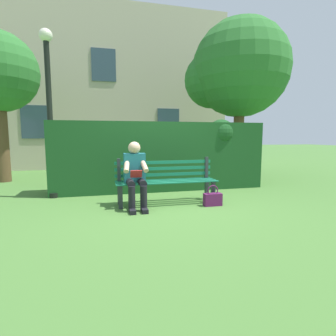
{
  "coord_description": "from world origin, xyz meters",
  "views": [
    {
      "loc": [
        1.14,
        4.75,
        1.26
      ],
      "look_at": [
        0.0,
        0.1,
        0.69
      ],
      "focal_mm": 28.33,
      "sensor_mm": 36.0,
      "label": 1
    }
  ],
  "objects_px": {
    "park_bench": "(166,180)",
    "lamp_post": "(49,102)",
    "handbag": "(213,199)",
    "person_seated": "(135,173)",
    "tree": "(235,71)"
  },
  "relations": [
    {
      "from": "park_bench",
      "to": "tree",
      "type": "relative_size",
      "value": 0.41
    },
    {
      "from": "handbag",
      "to": "person_seated",
      "type": "bearing_deg",
      "value": -10.3
    },
    {
      "from": "park_bench",
      "to": "handbag",
      "type": "bearing_deg",
      "value": 151.55
    },
    {
      "from": "tree",
      "to": "lamp_post",
      "type": "height_order",
      "value": "tree"
    },
    {
      "from": "park_bench",
      "to": "person_seated",
      "type": "relative_size",
      "value": 1.62
    },
    {
      "from": "tree",
      "to": "person_seated",
      "type": "bearing_deg",
      "value": 39.56
    },
    {
      "from": "park_bench",
      "to": "lamp_post",
      "type": "distance_m",
      "value": 2.79
    },
    {
      "from": "person_seated",
      "to": "handbag",
      "type": "bearing_deg",
      "value": 169.7
    },
    {
      "from": "handbag",
      "to": "lamp_post",
      "type": "bearing_deg",
      "value": -25.41
    },
    {
      "from": "person_seated",
      "to": "tree",
      "type": "bearing_deg",
      "value": -140.44
    },
    {
      "from": "park_bench",
      "to": "lamp_post",
      "type": "relative_size",
      "value": 0.57
    },
    {
      "from": "lamp_post",
      "to": "person_seated",
      "type": "bearing_deg",
      "value": 143.7
    },
    {
      "from": "person_seated",
      "to": "tree",
      "type": "relative_size",
      "value": 0.25
    },
    {
      "from": "tree",
      "to": "handbag",
      "type": "relative_size",
      "value": 12.2
    },
    {
      "from": "park_bench",
      "to": "tree",
      "type": "height_order",
      "value": "tree"
    }
  ]
}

